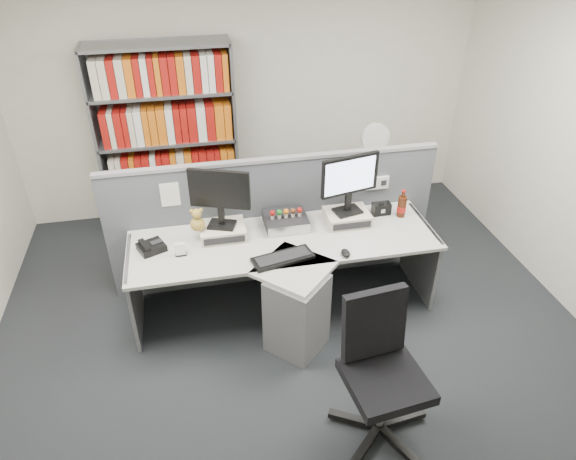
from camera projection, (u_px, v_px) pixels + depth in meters
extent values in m
plane|color=#26292D|center=(305.00, 371.00, 4.08)|extent=(5.50, 5.50, 0.00)
cube|color=silver|center=(248.00, 94.00, 5.60)|extent=(5.00, 0.04, 2.70)
cube|color=white|center=(314.00, 3.00, 2.61)|extent=(5.00, 5.50, 0.04)
cube|color=#545960|center=(275.00, 222.00, 4.77)|extent=(3.00, 0.05, 1.25)
cube|color=#A5A5AA|center=(274.00, 159.00, 4.42)|extent=(3.00, 0.07, 0.03)
cube|color=white|center=(377.00, 182.00, 4.73)|extent=(0.22, 0.04, 0.12)
cube|color=white|center=(170.00, 193.00, 4.36)|extent=(0.16, 0.00, 0.22)
cube|color=white|center=(217.00, 188.00, 4.43)|extent=(0.16, 0.00, 0.22)
cube|color=white|center=(351.00, 175.00, 4.63)|extent=(0.16, 0.00, 0.22)
cube|color=beige|center=(284.00, 241.00, 4.37)|extent=(2.60, 0.80, 0.03)
cube|color=beige|center=(294.00, 269.00, 4.04)|extent=(0.74, 0.74, 0.03)
cube|color=slate|center=(297.00, 313.00, 4.14)|extent=(0.57, 0.57, 0.69)
cube|color=slate|center=(135.00, 292.00, 4.34)|extent=(0.03, 0.70, 0.72)
cube|color=slate|center=(420.00, 256.00, 4.78)|extent=(0.03, 0.70, 0.72)
cube|color=slate|center=(276.00, 251.00, 4.86)|extent=(2.50, 0.02, 0.45)
cube|color=beige|center=(223.00, 231.00, 4.38)|extent=(0.38, 0.30, 0.10)
cube|color=black|center=(224.00, 240.00, 4.26)|extent=(0.34, 0.01, 0.06)
cube|color=beige|center=(347.00, 217.00, 4.57)|extent=(0.38, 0.30, 0.10)
cube|color=black|center=(352.00, 226.00, 4.45)|extent=(0.34, 0.01, 0.06)
cube|color=black|center=(222.00, 225.00, 4.35)|extent=(0.26, 0.23, 0.02)
cube|color=black|center=(221.00, 215.00, 4.30)|extent=(0.06, 0.05, 0.18)
cube|color=black|center=(219.00, 189.00, 4.16)|extent=(0.49, 0.21, 0.33)
cube|color=#C8D4FF|center=(220.00, 190.00, 4.15)|extent=(0.43, 0.16, 0.28)
cube|color=black|center=(347.00, 211.00, 4.54)|extent=(0.26, 0.21, 0.02)
cube|color=black|center=(348.00, 202.00, 4.49)|extent=(0.06, 0.04, 0.19)
cube|color=black|center=(350.00, 175.00, 4.35)|extent=(0.52, 0.15, 0.35)
cube|color=#C8D4FF|center=(350.00, 176.00, 4.33)|extent=(0.46, 0.11, 0.29)
cube|color=black|center=(286.00, 221.00, 4.51)|extent=(0.37, 0.32, 0.10)
cube|color=silver|center=(289.00, 231.00, 4.38)|extent=(0.37, 0.01, 0.09)
cylinder|color=beige|center=(272.00, 217.00, 4.44)|extent=(0.03, 0.03, 0.03)
sphere|color=#A5140F|center=(272.00, 213.00, 4.42)|extent=(0.05, 0.05, 0.05)
cylinder|color=beige|center=(279.00, 216.00, 4.45)|extent=(0.03, 0.03, 0.03)
sphere|color=#19721E|center=(279.00, 212.00, 4.43)|extent=(0.05, 0.05, 0.05)
cylinder|color=beige|center=(286.00, 216.00, 4.46)|extent=(0.03, 0.03, 0.03)
sphere|color=orange|center=(286.00, 211.00, 4.44)|extent=(0.05, 0.05, 0.05)
cylinder|color=beige|center=(293.00, 215.00, 4.47)|extent=(0.03, 0.03, 0.03)
sphere|color=#593319|center=(293.00, 211.00, 4.45)|extent=(0.05, 0.05, 0.05)
cylinder|color=beige|center=(300.00, 214.00, 4.48)|extent=(0.03, 0.03, 0.03)
sphere|color=#A5140F|center=(300.00, 210.00, 4.46)|extent=(0.05, 0.05, 0.05)
cube|color=black|center=(283.00, 258.00, 4.11)|extent=(0.52, 0.29, 0.03)
cube|color=black|center=(283.00, 256.00, 4.10)|extent=(0.45, 0.22, 0.01)
ellipsoid|color=black|center=(346.00, 253.00, 4.16)|extent=(0.07, 0.11, 0.04)
cube|color=black|center=(151.00, 247.00, 4.22)|extent=(0.26, 0.25, 0.05)
cube|color=black|center=(144.00, 245.00, 4.17)|extent=(0.11, 0.17, 0.03)
cube|color=black|center=(156.00, 242.00, 4.22)|extent=(0.11, 0.09, 0.01)
cube|color=black|center=(181.00, 254.00, 4.17)|extent=(0.09, 0.05, 0.02)
cube|color=white|center=(180.00, 250.00, 4.13)|extent=(0.08, 0.03, 0.09)
cube|color=white|center=(180.00, 247.00, 4.16)|extent=(0.08, 0.03, 0.09)
sphere|color=#B0923A|center=(198.00, 224.00, 4.26)|extent=(0.12, 0.12, 0.12)
sphere|color=#B0923A|center=(196.00, 214.00, 4.21)|extent=(0.08, 0.08, 0.08)
sphere|color=#B0923A|center=(191.00, 211.00, 4.19)|extent=(0.03, 0.03, 0.03)
sphere|color=#B0923A|center=(201.00, 210.00, 4.20)|extent=(0.03, 0.03, 0.03)
cube|color=black|center=(381.00, 209.00, 4.68)|extent=(0.16, 0.09, 0.11)
cylinder|color=#3F190A|center=(402.00, 207.00, 4.63)|extent=(0.08, 0.08, 0.20)
cylinder|color=#A5140F|center=(401.00, 209.00, 4.64)|extent=(0.08, 0.08, 0.05)
cylinder|color=#3F190A|center=(403.00, 194.00, 4.56)|extent=(0.03, 0.03, 0.05)
cylinder|color=#A5140F|center=(404.00, 191.00, 4.54)|extent=(0.03, 0.03, 0.01)
cube|color=slate|center=(100.00, 147.00, 5.28)|extent=(0.03, 0.40, 2.00)
cube|color=slate|center=(234.00, 136.00, 5.51)|extent=(0.03, 0.40, 2.00)
cube|color=slate|center=(168.00, 134.00, 5.55)|extent=(1.40, 0.02, 2.00)
cube|color=slate|center=(179.00, 221.00, 5.93)|extent=(1.38, 0.40, 0.03)
cube|color=slate|center=(174.00, 182.00, 5.66)|extent=(1.38, 0.40, 0.03)
cube|color=slate|center=(168.00, 140.00, 5.38)|extent=(1.38, 0.40, 0.03)
cube|color=slate|center=(162.00, 92.00, 5.11)|extent=(1.38, 0.40, 0.03)
cube|color=slate|center=(155.00, 44.00, 4.86)|extent=(1.38, 0.40, 0.03)
cube|color=#A5140F|center=(177.00, 208.00, 5.80)|extent=(1.24, 0.28, 0.36)
cube|color=orange|center=(172.00, 167.00, 5.52)|extent=(1.24, 0.28, 0.36)
cube|color=beige|center=(166.00, 123.00, 5.25)|extent=(1.24, 0.28, 0.36)
cube|color=white|center=(159.00, 73.00, 4.98)|extent=(1.24, 0.28, 0.36)
cube|color=slate|center=(369.00, 196.00, 5.74)|extent=(0.45, 0.60, 0.70)
cube|color=black|center=(380.00, 196.00, 5.40)|extent=(0.40, 0.02, 0.28)
cube|color=black|center=(377.00, 222.00, 5.58)|extent=(0.40, 0.02, 0.28)
cylinder|color=white|center=(372.00, 166.00, 5.54)|extent=(0.18, 0.18, 0.03)
cylinder|color=white|center=(373.00, 158.00, 5.48)|extent=(0.03, 0.03, 0.18)
cylinder|color=white|center=(375.00, 137.00, 5.34)|extent=(0.30, 0.06, 0.30)
cylinder|color=silver|center=(374.00, 136.00, 5.36)|extent=(0.30, 0.05, 0.30)
cylinder|color=silver|center=(382.00, 405.00, 3.49)|extent=(0.05, 0.05, 0.44)
cube|color=black|center=(386.00, 381.00, 3.36)|extent=(0.55, 0.55, 0.08)
cube|color=black|center=(374.00, 323.00, 3.37)|extent=(0.45, 0.16, 0.50)
cube|color=black|center=(404.00, 418.00, 3.66)|extent=(0.33, 0.09, 0.04)
cylinder|color=black|center=(420.00, 415.00, 3.70)|extent=(0.05, 0.05, 0.03)
cube|color=black|center=(375.00, 403.00, 3.77)|extent=(0.12, 0.33, 0.04)
cylinder|color=black|center=(372.00, 390.00, 3.89)|extent=(0.05, 0.05, 0.03)
cube|color=black|center=(351.00, 419.00, 3.66)|extent=(0.31, 0.21, 0.04)
cylinder|color=black|center=(333.00, 415.00, 3.70)|extent=(0.05, 0.05, 0.03)
cube|color=black|center=(365.00, 446.00, 3.47)|extent=(0.28, 0.26, 0.04)
cube|color=black|center=(399.00, 446.00, 3.47)|extent=(0.18, 0.32, 0.04)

